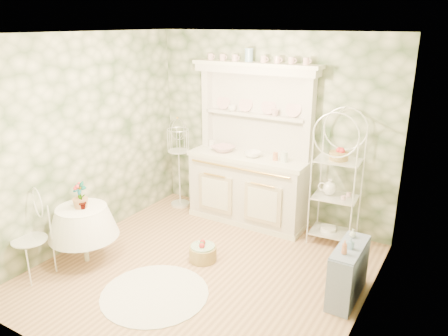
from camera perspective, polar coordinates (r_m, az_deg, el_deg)
The scene contains 22 objects.
floor at distance 5.32m, azimuth -2.83°, elevation -13.32°, with size 3.60×3.60×0.00m, color tan.
ceiling at distance 4.52m, azimuth -3.40°, elevation 17.13°, with size 3.60×3.60×0.00m, color white.
wall_left at distance 5.91m, azimuth -17.79°, elevation 3.37°, with size 3.60×3.60×0.00m, color beige.
wall_right at distance 4.09m, azimuth 18.43°, elevation -3.40°, with size 3.60×3.60×0.00m, color beige.
wall_back at distance 6.27m, azimuth 6.13°, elevation 5.00°, with size 3.60×3.60×0.00m, color beige.
wall_front at distance 3.51m, azimuth -19.77°, elevation -7.23°, with size 3.60×3.60×0.00m, color beige.
kitchen_dresser at distance 6.16m, azimuth 3.27°, elevation 2.87°, with size 1.87×0.61×2.29m, color silver.
bakers_rack at distance 5.78m, azimuth 14.45°, elevation -2.02°, with size 0.52×0.37×1.67m, color white.
side_shelf at distance 4.91m, azimuth 15.87°, elevation -13.25°, with size 0.24×0.65×0.56m, color #808EAF.
round_table at distance 5.63m, azimuth -17.76°, elevation -8.53°, with size 0.60×0.60×0.66m, color white.
cafe_chair at distance 5.50m, azimuth -24.08°, elevation -8.55°, with size 0.41×0.41×0.91m, color white.
birdcage_stand at distance 6.86m, azimuth -5.89°, elevation 0.32°, with size 0.32×0.32×1.34m, color white.
floor_basket at distance 5.49m, azimuth -2.78°, elevation -10.83°, with size 0.36×0.36×0.24m, color tan.
lace_rug at distance 4.99m, azimuth -9.04°, elevation -15.93°, with size 1.17×1.17×0.01m, color white.
bowl_floral at distance 6.38m, azimuth -0.13°, elevation 2.26°, with size 0.32×0.32×0.08m, color white.
bowl_white at distance 6.13m, azimuth 3.77°, elevation 1.53°, with size 0.24×0.24×0.08m, color white.
cup_left at distance 6.36m, azimuth 1.07°, elevation 7.70°, with size 0.12×0.12×0.09m, color white.
cup_right at distance 6.06m, azimuth 6.66°, elevation 7.03°, with size 0.10×0.10×0.10m, color white.
potted_geranium at distance 5.38m, azimuth -18.18°, elevation -3.76°, with size 0.17×0.12×0.33m, color #3F7238.
bottle_amber at distance 4.56m, azimuth 15.46°, elevation -10.02°, with size 0.06×0.06×0.15m, color #CB7A52.
bottle_blue at distance 4.69m, azimuth 16.21°, elevation -9.66°, with size 0.05×0.05×0.12m, color #7BA3C3.
bottle_glass at distance 4.92m, azimuth 16.45°, elevation -8.34°, with size 0.07×0.07×0.10m, color silver.
Camera 1 is at (2.53, -3.74, 2.82)m, focal length 35.00 mm.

